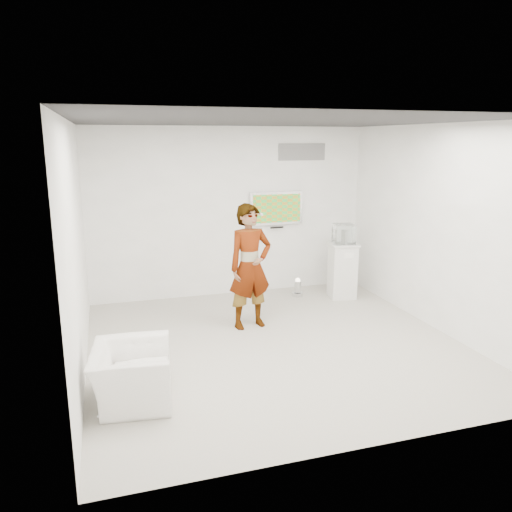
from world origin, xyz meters
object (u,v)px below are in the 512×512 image
object	(u,v)px
tv	(276,208)
person	(250,267)
armchair	(132,375)
floor_uplight	(298,288)
pedestal	(342,270)

from	to	relation	value
tv	person	size ratio (longest dim) A/B	0.53
armchair	floor_uplight	size ratio (longest dim) A/B	2.97
tv	person	distance (m)	2.04
tv	floor_uplight	distance (m)	1.50
floor_uplight	pedestal	bearing A→B (deg)	-21.16
tv	armchair	xyz separation A→B (m)	(-2.84, -3.44, -1.24)
tv	pedestal	bearing A→B (deg)	-38.06
tv	armchair	size ratio (longest dim) A/B	1.07
tv	floor_uplight	bearing A→B (deg)	-62.58
tv	pedestal	world-z (taller)	tv
pedestal	floor_uplight	bearing A→B (deg)	158.84
tv	pedestal	distance (m)	1.64
tv	armchair	bearing A→B (deg)	-129.56
person	tv	bearing A→B (deg)	49.02
tv	person	world-z (taller)	person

